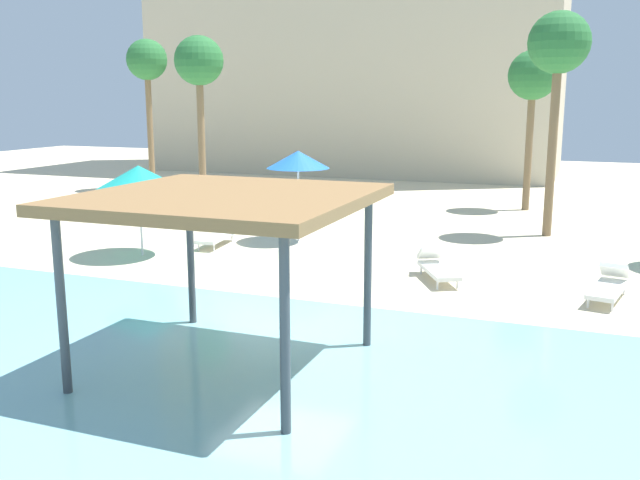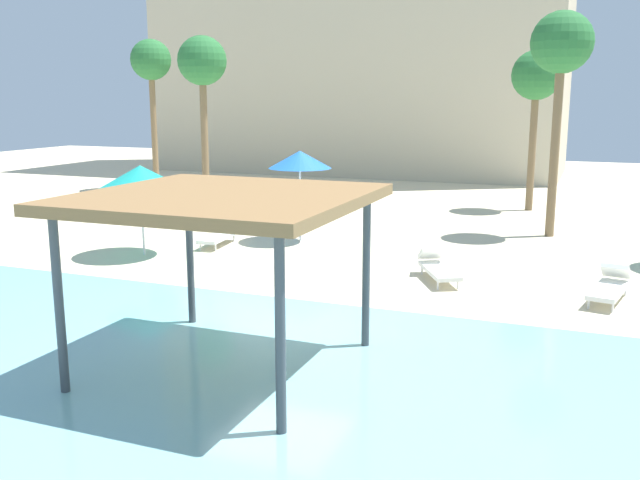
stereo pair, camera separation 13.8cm
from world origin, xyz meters
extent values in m
plane|color=beige|center=(0.00, 0.00, 0.00)|extent=(80.00, 80.00, 0.00)
cube|color=#7AB7C1|center=(0.00, -5.25, 0.02)|extent=(44.00, 13.50, 0.04)
cylinder|color=#42474C|center=(-1.58, -0.71, 1.37)|extent=(0.14, 0.14, 2.74)
cylinder|color=#42474C|center=(2.01, -0.71, 1.37)|extent=(0.14, 0.14, 2.74)
cylinder|color=#42474C|center=(-1.58, -4.29, 1.37)|extent=(0.14, 0.14, 2.74)
cylinder|color=#42474C|center=(2.01, -4.29, 1.37)|extent=(0.14, 0.14, 2.74)
cube|color=olive|center=(0.22, -2.50, 2.83)|extent=(4.28, 4.28, 0.18)
cylinder|color=silver|center=(-6.14, 4.11, 0.95)|extent=(0.06, 0.06, 1.90)
cone|color=teal|center=(-6.14, 4.11, 2.22)|extent=(2.34, 2.34, 0.64)
cylinder|color=silver|center=(-2.80, 7.57, 1.13)|extent=(0.06, 0.06, 2.27)
cone|color=blue|center=(-2.80, 7.57, 2.53)|extent=(1.93, 1.93, 0.53)
cylinder|color=white|center=(2.82, 3.77, 0.11)|extent=(0.05, 0.05, 0.22)
cylinder|color=white|center=(2.40, 3.55, 0.11)|extent=(0.05, 0.05, 0.22)
cylinder|color=white|center=(2.14, 5.04, 0.11)|extent=(0.05, 0.05, 0.22)
cylinder|color=white|center=(1.72, 4.82, 0.11)|extent=(0.05, 0.05, 0.22)
cube|color=white|center=(2.27, 4.30, 0.27)|extent=(1.38, 1.87, 0.10)
cube|color=white|center=(1.92, 4.95, 0.55)|extent=(0.77, 0.73, 0.40)
cylinder|color=white|center=(6.16, 3.17, 0.11)|extent=(0.05, 0.05, 0.22)
cylinder|color=white|center=(5.69, 3.26, 0.11)|extent=(0.05, 0.05, 0.22)
cylinder|color=white|center=(6.44, 4.58, 0.11)|extent=(0.05, 0.05, 0.22)
cylinder|color=white|center=(5.97, 4.67, 0.11)|extent=(0.05, 0.05, 0.22)
cube|color=white|center=(6.06, 3.92, 0.27)|extent=(0.94, 1.88, 0.10)
cube|color=white|center=(6.21, 4.65, 0.55)|extent=(0.69, 0.61, 0.40)
cylinder|color=white|center=(-4.50, 5.28, 0.11)|extent=(0.05, 0.05, 0.22)
cylinder|color=white|center=(-4.98, 5.23, 0.11)|extent=(0.05, 0.05, 0.22)
cylinder|color=white|center=(-4.68, 6.71, 0.11)|extent=(0.05, 0.05, 0.22)
cylinder|color=white|center=(-5.15, 6.66, 0.11)|extent=(0.05, 0.05, 0.22)
cube|color=white|center=(-4.83, 5.97, 0.27)|extent=(0.81, 1.86, 0.10)
cube|color=white|center=(-4.92, 6.71, 0.55)|extent=(0.66, 0.58, 0.40)
cylinder|color=brown|center=(4.36, 11.24, 2.85)|extent=(0.28, 0.28, 5.69)
sphere|color=#286B33|center=(4.36, 11.24, 6.04)|extent=(1.90, 1.90, 1.90)
cylinder|color=brown|center=(-14.24, 16.50, 2.89)|extent=(0.28, 0.28, 5.77)
sphere|color=#286B33|center=(-14.24, 16.50, 6.12)|extent=(1.90, 1.90, 1.90)
cylinder|color=brown|center=(-8.85, 12.13, 2.72)|extent=(0.28, 0.28, 5.43)
sphere|color=#286B33|center=(-8.85, 12.13, 5.78)|extent=(1.90, 1.90, 1.90)
cylinder|color=brown|center=(3.23, 16.47, 2.44)|extent=(0.28, 0.28, 4.88)
sphere|color=#286B33|center=(3.23, 16.47, 5.23)|extent=(1.90, 1.90, 1.90)
camera|label=1|loc=(5.51, -12.12, 4.39)|focal=39.32mm
camera|label=2|loc=(5.64, -12.07, 4.39)|focal=39.32mm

